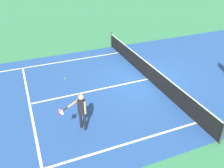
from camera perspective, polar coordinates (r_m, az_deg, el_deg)
name	(u,v)px	position (r m, az deg, el deg)	size (l,w,h in m)	color
ground_plane	(148,79)	(13.50, 8.57, 1.16)	(60.00, 60.00, 0.00)	#337F51
court_surface_inbounds	(148,79)	(13.50, 8.57, 1.16)	(10.62, 24.40, 0.00)	#234C93
line_sideline_left	(30,67)	(15.56, -18.98, 3.89)	(0.10, 11.89, 0.01)	white
line_sideline_right	(56,165)	(8.79, -13.36, -18.43)	(0.10, 11.89, 0.01)	white
line_service_near	(30,104)	(11.95, -19.16, -4.56)	(8.22, 0.10, 0.01)	white
line_center_service	(94,90)	(12.34, -4.41, -1.56)	(0.10, 6.40, 0.01)	white
net	(148,71)	(13.27, 8.73, 3.02)	(10.94, 0.09, 1.07)	#33383D
player_near	(81,109)	(9.35, -7.38, -5.86)	(0.63, 1.13, 1.65)	black
tennis_ball_mid_court	(65,78)	(13.61, -11.28, 1.30)	(0.07, 0.07, 0.07)	#CCE033
tennis_ball_near_net	(126,85)	(12.79, 3.38, -0.12)	(0.07, 0.07, 0.07)	#CCE033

